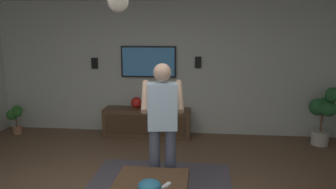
% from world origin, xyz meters
% --- Properties ---
extents(wall_back_tv, '(0.10, 6.96, 2.62)m').
position_xyz_m(wall_back_tv, '(3.24, 0.00, 1.31)').
color(wall_back_tv, '#B2B7AD').
rests_on(wall_back_tv, ground).
extents(media_console, '(0.45, 1.70, 0.55)m').
position_xyz_m(media_console, '(2.91, 0.29, 0.28)').
color(media_console, '#513823').
rests_on(media_console, ground).
extents(tv, '(0.05, 1.10, 0.62)m').
position_xyz_m(tv, '(3.15, 0.29, 1.45)').
color(tv, black).
extents(person_standing, '(0.58, 0.59, 1.64)m').
position_xyz_m(person_standing, '(0.78, -0.29, 0.93)').
color(person_standing, '#4C5166').
rests_on(person_standing, ground).
extents(potted_plant_tall, '(0.49, 0.46, 1.08)m').
position_xyz_m(potted_plant_tall, '(2.75, -2.97, 0.63)').
color(potted_plant_tall, '#B7B2A8').
rests_on(potted_plant_tall, ground).
extents(potted_plant_short, '(0.24, 0.32, 0.59)m').
position_xyz_m(potted_plant_short, '(2.72, 2.93, 0.38)').
color(potted_plant_short, '#9E6B4C').
rests_on(potted_plant_short, ground).
extents(bowl, '(0.24, 0.24, 0.11)m').
position_xyz_m(bowl, '(-0.02, -0.26, 0.45)').
color(bowl, teal).
rests_on(bowl, coffee_table).
extents(remote_white, '(0.15, 0.11, 0.02)m').
position_xyz_m(remote_white, '(0.07, -0.41, 0.41)').
color(remote_white, white).
rests_on(remote_white, coffee_table).
extents(vase_round, '(0.22, 0.22, 0.22)m').
position_xyz_m(vase_round, '(2.96, 0.51, 0.66)').
color(vase_round, red).
rests_on(vase_round, media_console).
extents(wall_speaker_left, '(0.06, 0.12, 0.22)m').
position_xyz_m(wall_speaker_left, '(3.16, -0.69, 1.45)').
color(wall_speaker_left, black).
extents(wall_speaker_right, '(0.06, 0.12, 0.22)m').
position_xyz_m(wall_speaker_right, '(3.16, 1.40, 1.41)').
color(wall_speaker_right, black).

